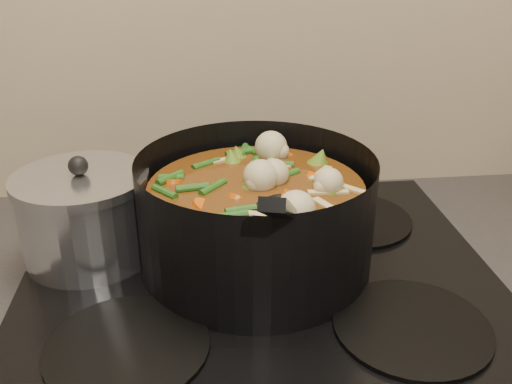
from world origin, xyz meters
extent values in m
cube|color=black|center=(0.00, 1.93, 0.89)|extent=(2.64, 0.64, 0.05)
cube|color=black|center=(0.00, 1.93, 0.92)|extent=(0.62, 0.54, 0.02)
cylinder|color=black|center=(-0.16, 1.80, 0.93)|extent=(0.18, 0.18, 0.01)
cylinder|color=black|center=(0.16, 1.80, 0.93)|extent=(0.18, 0.18, 0.01)
cylinder|color=black|center=(-0.16, 2.06, 0.93)|extent=(0.18, 0.18, 0.01)
cylinder|color=black|center=(0.16, 2.06, 0.93)|extent=(0.18, 0.18, 0.01)
cylinder|color=black|center=(0.00, 1.96, 1.01)|extent=(0.41, 0.41, 0.15)
cylinder|color=black|center=(0.00, 1.96, 0.94)|extent=(0.30, 0.30, 0.01)
cylinder|color=#58280F|center=(0.00, 1.96, 0.99)|extent=(0.28, 0.28, 0.11)
cylinder|color=#DA550A|center=(0.04, 1.96, 1.04)|extent=(0.03, 0.03, 0.03)
cylinder|color=#DA550A|center=(0.03, 2.02, 1.04)|extent=(0.04, 0.04, 0.03)
cylinder|color=#DA550A|center=(-0.06, 2.05, 1.04)|extent=(0.04, 0.04, 0.03)
cylinder|color=#DA550A|center=(-0.06, 1.95, 1.04)|extent=(0.03, 0.04, 0.03)
cylinder|color=#DA550A|center=(-0.04, 1.88, 1.04)|extent=(0.04, 0.04, 0.03)
cylinder|color=#DA550A|center=(0.02, 1.92, 1.04)|extent=(0.04, 0.04, 0.03)
cylinder|color=#DA550A|center=(0.07, 1.97, 1.04)|extent=(0.04, 0.04, 0.03)
cylinder|color=#DA550A|center=(0.04, 2.06, 1.04)|extent=(0.04, 0.03, 0.03)
cylinder|color=#DA550A|center=(-0.04, 2.00, 1.04)|extent=(0.04, 0.04, 0.03)
sphere|color=tan|center=(0.06, 1.96, 1.06)|extent=(0.04, 0.04, 0.04)
sphere|color=tan|center=(-0.01, 2.02, 1.06)|extent=(0.04, 0.04, 0.04)
sphere|color=tan|center=(-0.07, 1.95, 1.06)|extent=(0.04, 0.04, 0.04)
sphere|color=tan|center=(0.01, 1.89, 1.06)|extent=(0.04, 0.04, 0.04)
sphere|color=tan|center=(0.06, 1.97, 1.06)|extent=(0.04, 0.04, 0.04)
cone|color=#597C1F|center=(-0.07, 1.90, 1.05)|extent=(0.04, 0.04, 0.04)
cone|color=#597C1F|center=(0.03, 1.88, 1.05)|extent=(0.04, 0.04, 0.04)
cone|color=#597C1F|center=(0.09, 1.96, 1.05)|extent=(0.04, 0.04, 0.04)
cone|color=#597C1F|center=(0.02, 2.04, 1.05)|extent=(0.04, 0.04, 0.04)
cone|color=#597C1F|center=(-0.08, 2.00, 1.05)|extent=(0.04, 0.04, 0.04)
cone|color=#597C1F|center=(-0.07, 1.90, 1.05)|extent=(0.04, 0.04, 0.04)
cone|color=#597C1F|center=(0.03, 1.88, 1.05)|extent=(0.04, 0.04, 0.04)
cylinder|color=#235819|center=(0.03, 1.99, 1.05)|extent=(0.01, 0.04, 0.01)
cylinder|color=#235819|center=(0.00, 2.06, 1.05)|extent=(0.04, 0.03, 0.01)
cylinder|color=#235819|center=(-0.06, 2.02, 1.05)|extent=(0.04, 0.02, 0.01)
cylinder|color=#235819|center=(-0.07, 1.96, 1.05)|extent=(0.03, 0.04, 0.01)
cylinder|color=#235819|center=(-0.04, 1.93, 1.05)|extent=(0.03, 0.04, 0.01)
cylinder|color=#235819|center=(-0.02, 1.85, 1.05)|extent=(0.04, 0.02, 0.01)
cylinder|color=#235819|center=(0.05, 1.89, 1.05)|extent=(0.04, 0.03, 0.01)
cylinder|color=#235819|center=(0.06, 1.95, 1.05)|extent=(0.01, 0.04, 0.01)
cylinder|color=#235819|center=(0.04, 1.98, 1.05)|extent=(0.04, 0.03, 0.01)
cylinder|color=#235819|center=(0.02, 2.06, 1.05)|extent=(0.04, 0.02, 0.01)
cylinder|color=#235819|center=(-0.05, 2.03, 1.05)|extent=(0.03, 0.04, 0.01)
cylinder|color=#235819|center=(-0.07, 1.98, 1.05)|extent=(0.03, 0.04, 0.01)
cylinder|color=#235819|center=(-0.04, 1.94, 1.05)|extent=(0.04, 0.02, 0.01)
cylinder|color=#235819|center=(-0.03, 1.86, 1.05)|extent=(0.04, 0.03, 0.01)
cylinder|color=#235819|center=(0.03, 1.88, 1.05)|extent=(0.01, 0.04, 0.01)
cylinder|color=#235819|center=(0.06, 1.93, 1.05)|extent=(0.04, 0.03, 0.01)
cube|color=tan|center=(-0.06, 2.00, 1.05)|extent=(0.04, 0.01, 0.00)
cube|color=tan|center=(-0.06, 1.91, 1.05)|extent=(0.02, 0.05, 0.00)
cube|color=tan|center=(0.02, 1.89, 1.05)|extent=(0.04, 0.03, 0.00)
cube|color=tan|center=(0.07, 1.96, 1.05)|extent=(0.04, 0.04, 0.00)
cube|color=tan|center=(0.02, 2.03, 1.05)|extent=(0.03, 0.04, 0.00)
cube|color=tan|center=(-0.07, 2.00, 1.05)|extent=(0.05, 0.02, 0.00)
cube|color=tan|center=(-0.06, 1.91, 1.05)|extent=(0.01, 0.05, 0.00)
ellipsoid|color=black|center=(0.02, 1.89, 1.05)|extent=(0.10, 0.11, 0.01)
cube|color=black|center=(0.00, 1.78, 1.10)|extent=(0.07, 0.18, 0.11)
cylinder|color=silver|center=(-0.23, 2.00, 0.98)|extent=(0.17, 0.17, 0.11)
cylinder|color=silver|center=(-0.23, 2.00, 1.04)|extent=(0.18, 0.18, 0.01)
sphere|color=black|center=(-0.23, 2.00, 1.06)|extent=(0.03, 0.03, 0.03)
camera|label=1|loc=(-0.07, 1.30, 1.35)|focal=40.00mm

